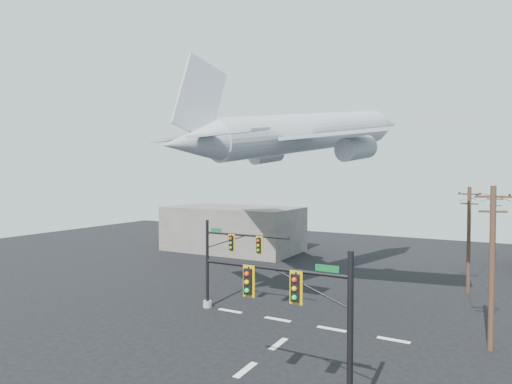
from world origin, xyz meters
The scene contains 9 objects.
lane_markings centered at (0.00, 5.33, 0.01)m, with size 14.00×21.20×0.01m.
signal_mast_near centered at (4.95, 1.08, 3.91)m, with size 7.08×0.80×7.27m.
signal_mast_far centered at (-6.52, 11.92, 3.70)m, with size 7.32×0.75×6.82m.
utility_pole_a centered at (11.28, 13.10, 5.04)m, with size 1.89×0.65×9.64m.
utility_pole_b centered at (9.56, 25.91, 4.87)m, with size 1.82×0.73×9.30m.
utility_pole_c centered at (11.65, 41.94, 4.24)m, with size 1.66×0.28×8.11m.
power_lines centered at (10.52, 27.52, 8.39)m, with size 3.70×28.84×0.75m.
airliner centered at (-2.94, 20.09, 13.98)m, with size 26.95×29.17×7.82m.
building_left centered at (-20.00, 35.00, 3.00)m, with size 18.00×10.00×6.00m, color slate.
Camera 1 is at (11.12, -15.10, 10.14)m, focal length 30.00 mm.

